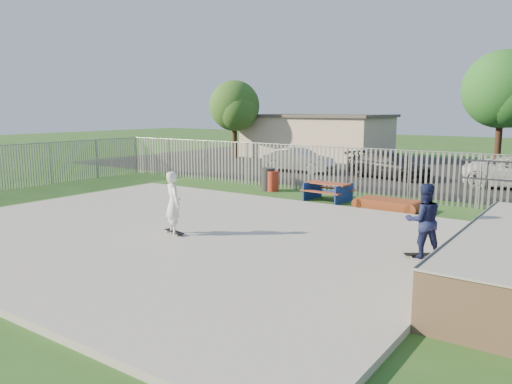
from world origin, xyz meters
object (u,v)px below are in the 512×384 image
Objects in this scene: car_silver at (299,160)px; tree_mid at (502,90)px; trash_bin_red at (273,181)px; tree_left at (234,106)px; skater_white at (173,203)px; picnic_table at (328,191)px; car_dark at (389,165)px; funbox at (388,205)px; trash_bin_grey at (268,179)px; skater_navy at (424,221)px.

tree_mid is (9.01, 7.92, 4.00)m from car_silver.
trash_bin_red is 16.35m from tree_mid.
trash_bin_red is 0.16× the size of tree_left.
tree_mid is at bearing -73.46° from skater_white.
picnic_table is 0.44× the size of car_silver.
car_dark is 0.82× the size of tree_left.
car_silver reaches higher than car_dark.
funbox is 0.29× the size of tree_mid.
tree_left reaches higher than funbox.
picnic_table is at bearing 172.25° from funbox.
car_dark reaches higher than trash_bin_red.
skater_white is (-0.41, -15.39, 0.33)m from car_dark.
tree_left is at bearing 143.65° from picnic_table.
trash_bin_grey is 0.18× the size of tree_left.
car_dark is 0.66× the size of tree_mid.
funbox is 1.99× the size of trash_bin_grey.
trash_bin_red is 0.22× the size of car_silver.
skater_navy reaches higher than funbox.
car_silver is (-5.50, 7.13, 0.33)m from picnic_table.
tree_left reaches higher than picnic_table.
skater_white is at bearing -169.91° from car_dark.
car_silver reaches higher than trash_bin_red.
tree_left is (-13.32, 4.13, 3.11)m from car_dark.
car_silver is at bearing 108.75° from trash_bin_grey.
tree_left is at bearing -169.21° from tree_mid.
tree_left is 0.81× the size of tree_mid.
skater_navy and skater_white have the same top height.
funbox is at bearing -5.43° from picnic_table.
skater_navy is (8.59, -6.70, 0.58)m from trash_bin_red.
tree_mid is (0.89, 15.50, 4.50)m from funbox.
trash_bin_grey is at bearing 172.31° from picnic_table.
trash_bin_grey is at bearing 170.98° from funbox.
tree_mid is at bearing -50.29° from car_silver.
trash_bin_red is at bearing -47.67° from skater_white.
car_silver is (-8.12, 7.58, 0.50)m from funbox.
picnic_table is 2.04× the size of trash_bin_red.
picnic_table is 0.91× the size of funbox.
picnic_table is 3.14m from trash_bin_red.
car_dark reaches higher than funbox.
trash_bin_red is 0.26m from trash_bin_grey.
car_dark is at bearing 97.09° from picnic_table.
funbox is 8.10m from skater_white.
car_dark is 14.29m from tree_left.
funbox is at bearing -36.84° from tree_left.
trash_bin_grey is 0.24× the size of car_silver.
trash_bin_grey is (-0.25, 0.01, 0.06)m from trash_bin_red.
picnic_table is 0.26× the size of tree_mid.
car_dark is 15.40m from skater_white.
trash_bin_red reaches higher than funbox.
skater_navy is at bearing -43.05° from picnic_table.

